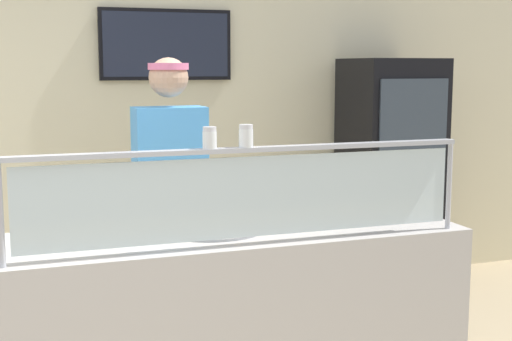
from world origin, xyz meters
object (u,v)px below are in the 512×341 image
at_px(worker_figure, 172,199).
at_px(drink_fridge, 390,177).
at_px(parmesan_shaker, 210,139).
at_px(pizza_server, 223,222).
at_px(pepper_flake_shaker, 246,137).
at_px(pizza_tray, 212,226).

bearing_deg(worker_figure, drink_fridge, 26.43).
bearing_deg(parmesan_shaker, pizza_server, 64.79).
height_order(pizza_server, parmesan_shaker, parmesan_shaker).
bearing_deg(drink_fridge, worker_figure, -153.57).
relative_size(pepper_flake_shaker, drink_fridge, 0.05).
bearing_deg(pepper_flake_shaker, pizza_server, 90.90).
xyz_separation_m(pizza_tray, worker_figure, (-0.07, 0.55, 0.04)).
bearing_deg(pizza_server, drink_fridge, 32.57).
bearing_deg(pizza_tray, worker_figure, 97.01).
height_order(pizza_tray, pizza_server, pizza_server).
xyz_separation_m(pizza_server, drink_fridge, (1.77, 1.51, -0.10)).
xyz_separation_m(parmesan_shaker, pepper_flake_shaker, (0.16, 0.00, 0.00)).
relative_size(pizza_tray, drink_fridge, 0.28).
bearing_deg(pepper_flake_shaker, pizza_tray, 98.87).
distance_m(pizza_tray, worker_figure, 0.56).
bearing_deg(pepper_flake_shaker, worker_figure, 97.73).
xyz_separation_m(worker_figure, drink_fridge, (1.88, 0.94, -0.12)).
height_order(pizza_server, worker_figure, worker_figure).
height_order(pepper_flake_shaker, drink_fridge, drink_fridge).
xyz_separation_m(pepper_flake_shaker, drink_fridge, (1.76, 1.83, -0.53)).
distance_m(parmesan_shaker, pepper_flake_shaker, 0.16).
xyz_separation_m(parmesan_shaker, worker_figure, (0.04, 0.90, -0.41)).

